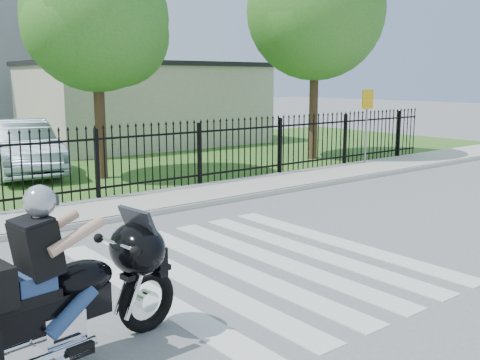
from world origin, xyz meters
TOP-DOWN VIEW (x-y plane):
  - ground at (0.00, 0.00)m, footprint 120.00×120.00m
  - crosswalk at (0.00, 0.00)m, footprint 5.00×5.50m
  - sidewalk at (0.00, 5.00)m, footprint 40.00×2.00m
  - curb at (0.00, 4.00)m, footprint 40.00×0.12m
  - grass_strip at (0.00, 12.00)m, footprint 40.00×12.00m
  - iron_fence at (0.00, 6.00)m, footprint 26.00×0.04m
  - tree_mid at (1.50, 9.00)m, footprint 4.20×4.20m
  - tree_right at (9.50, 8.00)m, footprint 5.00×5.00m
  - building_low at (7.00, 16.00)m, footprint 10.00×6.00m
  - building_low_roof at (7.00, 16.00)m, footprint 10.20×6.20m
  - motorcycle_rider at (-3.76, -1.15)m, footprint 3.01×1.20m
  - parked_car at (-0.25, 11.19)m, footprint 2.34×5.33m
  - traffic_sign at (9.72, 5.69)m, footprint 0.54×0.08m

SIDE VIEW (x-z plane):
  - ground at x=0.00m, z-range 0.00..0.00m
  - crosswalk at x=0.00m, z-range 0.00..0.01m
  - grass_strip at x=0.00m, z-range 0.00..0.02m
  - sidewalk at x=0.00m, z-range 0.00..0.12m
  - curb at x=0.00m, z-range 0.00..0.12m
  - motorcycle_rider at x=-3.76m, z-range -0.18..1.81m
  - parked_car at x=-0.25m, z-range 0.02..1.72m
  - iron_fence at x=0.00m, z-range 0.00..1.80m
  - building_low at x=7.00m, z-range 0.00..3.50m
  - traffic_sign at x=9.72m, z-range 0.65..3.15m
  - building_low_roof at x=7.00m, z-range 3.50..3.70m
  - tree_mid at x=1.50m, z-range 1.28..8.06m
  - tree_right at x=9.50m, z-range 1.44..9.34m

